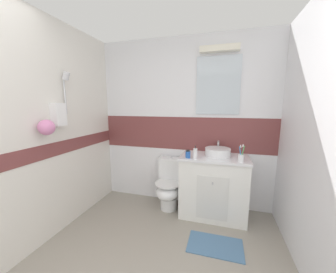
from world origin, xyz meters
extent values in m
cube|color=gray|center=(0.00, 1.20, -0.02)|extent=(3.20, 3.48, 0.04)
cube|color=white|center=(0.00, 2.45, 0.42)|extent=(3.20, 0.10, 0.85)
cube|color=brown|center=(0.00, 2.45, 1.10)|extent=(3.20, 0.10, 0.50)
cube|color=white|center=(0.00, 2.45, 1.93)|extent=(3.20, 0.10, 1.15)
cube|color=silver|center=(0.48, 2.39, 1.79)|extent=(0.59, 0.02, 0.79)
cube|color=white|center=(0.48, 2.35, 2.27)|extent=(0.52, 0.10, 0.08)
cube|color=silver|center=(-1.35, 1.20, 1.25)|extent=(0.10, 3.48, 2.50)
cube|color=brown|center=(-1.30, 1.20, 1.02)|extent=(0.01, 3.48, 0.16)
cube|color=white|center=(-1.25, 1.35, 1.42)|extent=(0.10, 0.14, 0.26)
cylinder|color=silver|center=(-1.27, 1.49, 1.65)|extent=(0.02, 0.02, 0.44)
cylinder|color=silver|center=(-1.23, 1.49, 1.87)|extent=(0.10, 0.07, 0.11)
sphere|color=pink|center=(-1.20, 1.13, 1.30)|extent=(0.16, 0.16, 0.16)
cube|color=white|center=(0.48, 2.15, 0.41)|extent=(0.87, 0.51, 0.82)
cube|color=white|center=(0.48, 2.14, 0.83)|extent=(0.89, 0.53, 0.03)
cube|color=silver|center=(0.48, 1.89, 0.37)|extent=(0.39, 0.01, 0.57)
cylinder|color=silver|center=(0.48, 1.87, 0.57)|extent=(0.02, 0.02, 0.03)
cylinder|color=white|center=(0.52, 2.18, 0.90)|extent=(0.34, 0.34, 0.11)
cylinder|color=#AFB1BA|center=(0.52, 2.18, 0.95)|extent=(0.28, 0.28, 0.01)
cylinder|color=silver|center=(0.52, 2.38, 0.94)|extent=(0.03, 0.03, 0.17)
cylinder|color=silver|center=(0.52, 2.28, 1.02)|extent=(0.02, 0.15, 0.02)
cylinder|color=white|center=(-0.16, 2.12, 0.09)|extent=(0.24, 0.24, 0.18)
ellipsoid|color=white|center=(-0.16, 2.08, 0.29)|extent=(0.34, 0.42, 0.22)
cylinder|color=white|center=(-0.16, 2.08, 0.41)|extent=(0.37, 0.37, 0.02)
cube|color=white|center=(-0.16, 2.29, 0.57)|extent=(0.36, 0.17, 0.34)
cylinder|color=silver|center=(-0.16, 2.29, 0.75)|extent=(0.04, 0.04, 0.02)
cylinder|color=white|center=(0.79, 1.97, 0.89)|extent=(0.07, 0.07, 0.09)
cylinder|color=#3FB259|center=(0.81, 1.98, 0.96)|extent=(0.04, 0.01, 0.17)
cube|color=white|center=(0.81, 1.98, 1.05)|extent=(0.02, 0.02, 0.03)
cylinder|color=#338CD8|center=(0.78, 1.98, 0.96)|extent=(0.04, 0.03, 0.16)
cube|color=white|center=(0.78, 1.98, 1.04)|extent=(0.02, 0.02, 0.03)
cylinder|color=white|center=(0.24, 1.95, 0.92)|extent=(0.05, 0.05, 0.14)
cylinder|color=#262626|center=(0.24, 1.95, 1.00)|extent=(0.01, 0.01, 0.04)
cylinder|color=#262626|center=(0.24, 1.94, 1.02)|extent=(0.01, 0.02, 0.01)
cylinder|color=#2659B2|center=(0.15, 1.97, 0.89)|extent=(0.06, 0.06, 0.08)
cylinder|color=black|center=(0.15, 1.97, 0.94)|extent=(0.04, 0.04, 0.02)
cube|color=#4C7299|center=(0.54, 1.53, 0.01)|extent=(0.59, 0.36, 0.01)
camera|label=1|loc=(0.56, -0.40, 1.53)|focal=20.26mm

